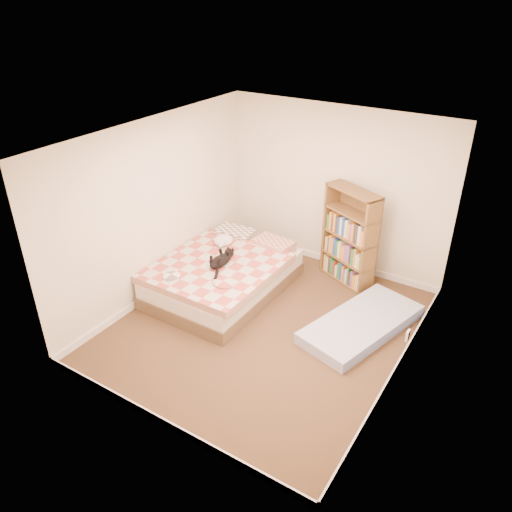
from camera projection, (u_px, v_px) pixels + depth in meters
The scene contains 6 objects.
room at pixel (266, 245), 5.99m from camera, with size 3.51×4.01×2.51m.
bed at pixel (225, 274), 7.22m from camera, with size 1.57×2.13×0.57m.
bookshelf at pixel (349, 247), 7.34m from camera, with size 0.99×0.64×1.46m.
floor_mattress at pixel (362, 324), 6.47m from camera, with size 0.78×1.73×0.16m, color #6D82B6.
black_cat at pixel (222, 260), 6.93m from camera, with size 0.25×0.72×0.16m.
white_dog at pixel (224, 241), 7.44m from camera, with size 0.36×0.38×0.15m.
Camera 1 is at (2.73, -4.55, 3.99)m, focal length 35.00 mm.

